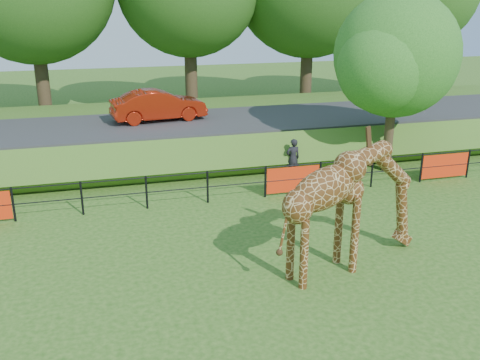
{
  "coord_description": "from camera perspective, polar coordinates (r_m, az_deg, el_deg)",
  "views": [
    {
      "loc": [
        -3.28,
        -8.29,
        6.51
      ],
      "look_at": [
        0.12,
        4.35,
        2.0
      ],
      "focal_mm": 40.0,
      "sensor_mm": 36.0,
      "label": 1
    }
  ],
  "objects": [
    {
      "name": "giraffe",
      "position": [
        13.44,
        11.89,
        -2.88
      ],
      "size": [
        4.5,
        2.1,
        3.18
      ],
      "primitive_type": null,
      "rotation": [
        0.0,
        0.0,
        0.3
      ],
      "color": "#502C10",
      "rests_on": "ground"
    },
    {
      "name": "ground",
      "position": [
        11.04,
        5.5,
        -17.23
      ],
      "size": [
        90.0,
        90.0,
        0.0
      ],
      "primitive_type": "plane",
      "color": "#265415",
      "rests_on": "ground"
    },
    {
      "name": "visitor",
      "position": [
        20.2,
        5.67,
        2.34
      ],
      "size": [
        0.56,
        0.38,
        1.49
      ],
      "primitive_type": "imported",
      "rotation": [
        0.0,
        0.0,
        3.19
      ],
      "color": "black",
      "rests_on": "ground"
    },
    {
      "name": "embankment",
      "position": [
        24.72,
        -7.05,
        5.16
      ],
      "size": [
        40.0,
        9.0,
        1.3
      ],
      "primitive_type": "cube",
      "color": "#265415",
      "rests_on": "ground"
    },
    {
      "name": "tree_east",
      "position": [
        21.08,
        16.47,
        12.2
      ],
      "size": [
        5.4,
        4.71,
        6.76
      ],
      "color": "#352717",
      "rests_on": "ground"
    },
    {
      "name": "car_red",
      "position": [
        23.38,
        -8.69,
        7.89
      ],
      "size": [
        4.17,
        1.93,
        1.32
      ],
      "primitive_type": "imported",
      "rotation": [
        0.0,
        0.0,
        1.71
      ],
      "color": "#A21F0B",
      "rests_on": "road"
    },
    {
      "name": "road",
      "position": [
        23.11,
        -6.57,
        6.02
      ],
      "size": [
        40.0,
        5.0,
        0.12
      ],
      "primitive_type": "cube",
      "color": "#333235",
      "rests_on": "embankment"
    },
    {
      "name": "perimeter_fence",
      "position": [
        17.65,
        -3.48,
        -0.75
      ],
      "size": [
        28.07,
        0.1,
        1.1
      ],
      "primitive_type": null,
      "color": "black",
      "rests_on": "ground"
    }
  ]
}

